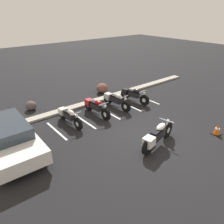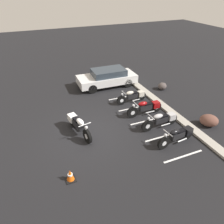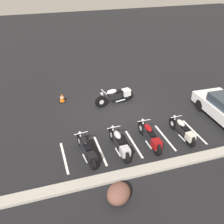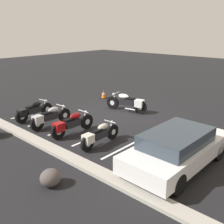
{
  "view_description": "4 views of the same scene",
  "coord_description": "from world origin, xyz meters",
  "px_view_note": "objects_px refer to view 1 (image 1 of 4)",
  "views": [
    {
      "loc": [
        -6.66,
        -5.31,
        5.4
      ],
      "look_at": [
        -0.56,
        2.18,
        0.74
      ],
      "focal_mm": 35.0,
      "sensor_mm": 36.0,
      "label": 1
    },
    {
      "loc": [
        8.94,
        -2.43,
        6.81
      ],
      "look_at": [
        -0.66,
        1.62,
        0.54
      ],
      "focal_mm": 35.0,
      "sensor_mm": 36.0,
      "label": 2
    },
    {
      "loc": [
        4.0,
        12.22,
        7.41
      ],
      "look_at": [
        0.62,
        1.51,
        0.68
      ],
      "focal_mm": 42.0,
      "sensor_mm": 36.0,
      "label": 3
    },
    {
      "loc": [
        -8.78,
        10.29,
        4.39
      ],
      "look_at": [
        -0.98,
        1.67,
        0.63
      ],
      "focal_mm": 42.0,
      "sensor_mm": 36.0,
      "label": 4
    }
  ],
  "objects_px": {
    "parked_bike_3": "(133,94)",
    "landscape_rock_0": "(102,88)",
    "landscape_rock_1": "(31,106)",
    "parked_bike_0": "(69,116)",
    "car_white": "(8,137)",
    "traffic_cone": "(217,130)",
    "parked_bike_2": "(115,100)",
    "motorcycle_white_featured": "(157,136)",
    "parked_bike_1": "(96,106)"
  },
  "relations": [
    {
      "from": "parked_bike_0",
      "to": "car_white",
      "type": "relative_size",
      "value": 0.48
    },
    {
      "from": "parked_bike_2",
      "to": "traffic_cone",
      "type": "distance_m",
      "value": 5.66
    },
    {
      "from": "car_white",
      "to": "landscape_rock_0",
      "type": "height_order",
      "value": "car_white"
    },
    {
      "from": "car_white",
      "to": "parked_bike_3",
      "type": "bearing_deg",
      "value": 95.75
    },
    {
      "from": "parked_bike_1",
      "to": "parked_bike_2",
      "type": "bearing_deg",
      "value": 92.57
    },
    {
      "from": "parked_bike_3",
      "to": "landscape_rock_0",
      "type": "xyz_separation_m",
      "value": [
        -0.56,
        2.5,
        -0.14
      ]
    },
    {
      "from": "parked_bike_1",
      "to": "landscape_rock_0",
      "type": "bearing_deg",
      "value": 136.96
    },
    {
      "from": "landscape_rock_1",
      "to": "landscape_rock_0",
      "type": "bearing_deg",
      "value": -3.81
    },
    {
      "from": "traffic_cone",
      "to": "parked_bike_3",
      "type": "bearing_deg",
      "value": 92.87
    },
    {
      "from": "traffic_cone",
      "to": "parked_bike_1",
      "type": "bearing_deg",
      "value": 120.9
    },
    {
      "from": "parked_bike_3",
      "to": "landscape_rock_0",
      "type": "relative_size",
      "value": 2.27
    },
    {
      "from": "parked_bike_1",
      "to": "parked_bike_2",
      "type": "xyz_separation_m",
      "value": [
        1.47,
        0.07,
        -0.01
      ]
    },
    {
      "from": "motorcycle_white_featured",
      "to": "traffic_cone",
      "type": "bearing_deg",
      "value": -32.55
    },
    {
      "from": "car_white",
      "to": "motorcycle_white_featured",
      "type": "bearing_deg",
      "value": 55.12
    },
    {
      "from": "parked_bike_0",
      "to": "car_white",
      "type": "distance_m",
      "value": 3.11
    },
    {
      "from": "parked_bike_3",
      "to": "landscape_rock_1",
      "type": "distance_m",
      "value": 6.16
    },
    {
      "from": "parked_bike_3",
      "to": "motorcycle_white_featured",
      "type": "bearing_deg",
      "value": -38.82
    },
    {
      "from": "motorcycle_white_featured",
      "to": "landscape_rock_0",
      "type": "xyz_separation_m",
      "value": [
        2.13,
        6.7,
        -0.18
      ]
    },
    {
      "from": "motorcycle_white_featured",
      "to": "car_white",
      "type": "relative_size",
      "value": 0.55
    },
    {
      "from": "landscape_rock_0",
      "to": "traffic_cone",
      "type": "xyz_separation_m",
      "value": [
        0.83,
        -7.85,
        -0.08
      ]
    },
    {
      "from": "car_white",
      "to": "traffic_cone",
      "type": "bearing_deg",
      "value": 60.18
    },
    {
      "from": "parked_bike_3",
      "to": "car_white",
      "type": "bearing_deg",
      "value": -91.55
    },
    {
      "from": "landscape_rock_0",
      "to": "traffic_cone",
      "type": "relative_size",
      "value": 1.86
    },
    {
      "from": "traffic_cone",
      "to": "car_white",
      "type": "bearing_deg",
      "value": 149.03
    },
    {
      "from": "parked_bike_2",
      "to": "landscape_rock_1",
      "type": "height_order",
      "value": "parked_bike_2"
    },
    {
      "from": "car_white",
      "to": "traffic_cone",
      "type": "relative_size",
      "value": 8.33
    },
    {
      "from": "car_white",
      "to": "landscape_rock_0",
      "type": "relative_size",
      "value": 4.47
    },
    {
      "from": "parked_bike_1",
      "to": "car_white",
      "type": "distance_m",
      "value": 4.76
    },
    {
      "from": "motorcycle_white_featured",
      "to": "landscape_rock_1",
      "type": "xyz_separation_m",
      "value": [
        -2.77,
        7.03,
        -0.25
      ]
    },
    {
      "from": "motorcycle_white_featured",
      "to": "car_white",
      "type": "xyz_separation_m",
      "value": [
        -4.93,
        3.59,
        0.17
      ]
    },
    {
      "from": "parked_bike_2",
      "to": "car_white",
      "type": "distance_m",
      "value": 6.22
    },
    {
      "from": "parked_bike_1",
      "to": "parked_bike_3",
      "type": "relative_size",
      "value": 1.03
    },
    {
      "from": "parked_bike_1",
      "to": "landscape_rock_0",
      "type": "height_order",
      "value": "parked_bike_1"
    },
    {
      "from": "landscape_rock_1",
      "to": "parked_bike_0",
      "type": "bearing_deg",
      "value": -72.83
    },
    {
      "from": "parked_bike_3",
      "to": "traffic_cone",
      "type": "bearing_deg",
      "value": -3.29
    },
    {
      "from": "landscape_rock_0",
      "to": "parked_bike_1",
      "type": "bearing_deg",
      "value": -132.75
    },
    {
      "from": "parked_bike_0",
      "to": "car_white",
      "type": "xyz_separation_m",
      "value": [
        -3.05,
        -0.57,
        0.24
      ]
    },
    {
      "from": "parked_bike_3",
      "to": "parked_bike_2",
      "type": "bearing_deg",
      "value": -97.47
    },
    {
      "from": "parked_bike_1",
      "to": "parked_bike_2",
      "type": "relative_size",
      "value": 1.01
    },
    {
      "from": "landscape_rock_1",
      "to": "traffic_cone",
      "type": "xyz_separation_m",
      "value": [
        5.74,
        -8.18,
        -0.02
      ]
    },
    {
      "from": "parked_bike_3",
      "to": "traffic_cone",
      "type": "relative_size",
      "value": 4.22
    },
    {
      "from": "parked_bike_1",
      "to": "traffic_cone",
      "type": "relative_size",
      "value": 4.36
    },
    {
      "from": "parked_bike_0",
      "to": "parked_bike_2",
      "type": "distance_m",
      "value": 3.14
    },
    {
      "from": "parked_bike_0",
      "to": "car_white",
      "type": "bearing_deg",
      "value": -82.0
    },
    {
      "from": "parked_bike_2",
      "to": "parked_bike_3",
      "type": "distance_m",
      "value": 1.44
    },
    {
      "from": "landscape_rock_1",
      "to": "parked_bike_2",
      "type": "bearing_deg",
      "value": -34.73
    },
    {
      "from": "landscape_rock_1",
      "to": "car_white",
      "type": "bearing_deg",
      "value": -122.14
    },
    {
      "from": "parked_bike_0",
      "to": "traffic_cone",
      "type": "xyz_separation_m",
      "value": [
        4.85,
        -5.31,
        -0.2
      ]
    },
    {
      "from": "parked_bike_1",
      "to": "parked_bike_2",
      "type": "distance_m",
      "value": 1.47
    },
    {
      "from": "landscape_rock_1",
      "to": "traffic_cone",
      "type": "bearing_deg",
      "value": -54.95
    }
  ]
}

